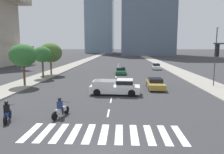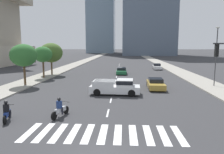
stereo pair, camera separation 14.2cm
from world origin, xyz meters
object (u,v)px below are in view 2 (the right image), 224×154
street_tree_second (43,54)px  pickup_truck (117,87)px  sedan_green_1 (121,71)px  sedan_gold_2 (156,84)px  street_tree_nearest (24,55)px  sedan_white_0 (157,67)px  street_tree_third (51,53)px  motorcycle_trailing (60,109)px  street_lamp_east (216,52)px  motorcycle_lead (7,113)px

street_tree_second → pickup_truck: bearing=-41.9°
pickup_truck → sedan_green_1: pickup_truck is taller
sedan_green_1 → sedan_gold_2: size_ratio=0.98×
sedan_gold_2 → street_tree_nearest: 17.39m
sedan_white_0 → sedan_gold_2: (-3.64, -22.66, -0.01)m
pickup_truck → sedan_white_0: (8.27, 26.20, -0.22)m
sedan_white_0 → street_tree_third: bearing=-58.4°
sedan_gold_2 → street_tree_second: (-17.02, 7.58, 3.31)m
pickup_truck → street_tree_third: 19.81m
street_tree_nearest → street_tree_second: size_ratio=1.06×
motorcycle_trailing → sedan_white_0: size_ratio=0.47×
pickup_truck → street_lamp_east: bearing=25.6°
sedan_green_1 → street_lamp_east: size_ratio=0.62×
sedan_gold_2 → street_lamp_east: bearing=102.8°
motorcycle_trailing → motorcycle_lead: bearing=124.6°
motorcycle_trailing → pickup_truck: pickup_truck is taller
motorcycle_trailing → sedan_gold_2: 14.20m
motorcycle_lead → motorcycle_trailing: (3.46, 1.06, -0.00)m
motorcycle_trailing → street_lamp_east: size_ratio=0.28×
motorcycle_lead → pickup_truck: (7.49, 8.77, 0.23)m
sedan_gold_2 → street_tree_second: size_ratio=0.93×
pickup_truck → street_tree_nearest: 13.55m
street_tree_second → sedan_green_1: bearing=27.0°
street_lamp_east → sedan_white_0: bearing=101.0°
sedan_green_1 → street_lamp_east: (12.12, -12.48, 3.92)m
sedan_green_1 → pickup_truck: bearing=-1.0°
sedan_gold_2 → street_lamp_east: (7.73, 1.54, 3.90)m
sedan_gold_2 → street_tree_nearest: (-17.02, 0.92, 3.44)m
sedan_white_0 → sedan_green_1: sedan_white_0 is taller
street_tree_nearest → street_tree_second: bearing=90.0°
motorcycle_lead → motorcycle_trailing: bearing=-90.0°
street_lamp_east → street_tree_nearest: size_ratio=1.39×
motorcycle_lead → sedan_white_0: 38.35m
motorcycle_trailing → sedan_green_1: (4.28, 25.27, -0.02)m
sedan_white_0 → street_tree_third: (-20.66, -11.09, 3.47)m
motorcycle_lead → motorcycle_trailing: size_ratio=0.97×
street_lamp_east → street_tree_third: (-24.75, 10.03, -0.42)m
street_tree_third → motorcycle_trailing: bearing=-69.9°
sedan_gold_2 → street_tree_third: (-17.02, 11.58, 3.47)m
sedan_green_1 → street_tree_second: (-12.63, -6.44, 3.33)m
sedan_gold_2 → street_lamp_east: street_lamp_east is taller
motorcycle_lead → sedan_green_1: (7.74, 26.32, -0.02)m
sedan_white_0 → street_tree_third: size_ratio=0.79×
street_tree_second → sedan_gold_2: bearing=-24.0°
motorcycle_lead → sedan_white_0: (15.77, 34.96, 0.01)m
sedan_white_0 → sedan_gold_2: size_ratio=0.95×
motorcycle_lead → street_tree_second: size_ratio=0.40×
street_lamp_east → street_tree_second: bearing=166.3°
sedan_white_0 → street_tree_nearest: (-20.66, -21.75, 3.43)m
street_tree_third → motorcycle_lead: bearing=-78.4°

